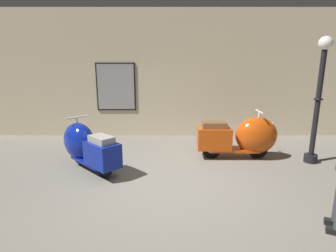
% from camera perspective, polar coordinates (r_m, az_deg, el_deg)
% --- Properties ---
extents(ground_plane, '(60.00, 60.00, 0.00)m').
position_cam_1_polar(ground_plane, '(4.85, 0.12, -13.08)').
color(ground_plane, slate).
extents(showroom_back_wall, '(18.00, 0.24, 3.70)m').
position_cam_1_polar(showroom_back_wall, '(7.98, 0.14, 11.04)').
color(showroom_back_wall, beige).
rests_on(showroom_back_wall, ground).
extents(scooter_0, '(1.58, 1.57, 1.06)m').
position_cam_1_polar(scooter_0, '(5.82, -17.11, -4.04)').
color(scooter_0, black).
rests_on(scooter_0, ground).
extents(scooter_1, '(1.84, 0.60, 1.12)m').
position_cam_1_polar(scooter_1, '(6.35, 16.17, -2.28)').
color(scooter_1, black).
rests_on(scooter_1, ground).
extents(lamppost, '(0.28, 0.28, 2.71)m').
position_cam_1_polar(lamppost, '(6.49, 29.99, 5.51)').
color(lamppost, black).
rests_on(lamppost, ground).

